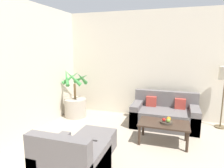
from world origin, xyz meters
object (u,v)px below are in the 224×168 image
Objects in this scene: orange_fruit at (169,119)px; ottoman at (96,142)px; coffee_table at (164,126)px; sofa_loveseat at (164,115)px; apple_green at (168,120)px; apple_red at (164,120)px; fruit_bowl at (166,122)px; armchair at (72,164)px; potted_palm at (75,103)px.

ottoman is at bearing -149.74° from orange_fruit.
orange_fruit is (0.08, 0.03, 0.14)m from coffee_table.
sofa_loveseat reaches higher than apple_green.
orange_fruit reaches higher than apple_red.
orange_fruit is at bearing 40.75° from fruit_bowl.
coffee_table is 12.72× the size of apple_green.
ottoman is (-1.15, -0.66, -0.25)m from fruit_bowl.
coffee_table is (0.04, -0.87, 0.08)m from sofa_loveseat.
ottoman is at bearing -124.82° from sofa_loveseat.
armchair is at bearing -126.49° from apple_red.
sofa_loveseat is at bearing 92.34° from coffee_table.
potted_palm reaches higher than orange_fruit.
armchair is at bearing -89.62° from ottoman.
potted_palm is 5.71× the size of fruit_bowl.
armchair is at bearing -62.87° from potted_palm.
fruit_bowl is 0.27× the size of armchair.
apple_green is 1.89m from armchair.
potted_palm is 2.53m from apple_green.
armchair reaches higher than apple_green.
coffee_table is 4.17× the size of fruit_bowl.
potted_palm is at bearing 159.97° from apple_red.
armchair reaches higher than ottoman.
coffee_table is at bearing 31.13° from ottoman.
potted_palm reaches higher than coffee_table.
fruit_bowl is 1.35m from ottoman.
orange_fruit is at bearing 30.26° from ottoman.
coffee_table is at bearing -87.66° from sofa_loveseat.
apple_green is at bearing -54.12° from fruit_bowl.
apple_red is at bearing 29.90° from ottoman.
sofa_loveseat reaches higher than apple_red.
fruit_bowl is at bearing 125.88° from apple_green.
ottoman is at bearing -150.15° from fruit_bowl.
potted_palm is 1.90m from ottoman.
potted_palm is at bearing -178.27° from sofa_loveseat.
apple_green reaches higher than fruit_bowl.
potted_palm is at bearing 160.84° from fruit_bowl.
apple_red is at bearing 161.47° from apple_green.
coffee_table is 1.11× the size of armchair.
apple_red reaches higher than ottoman.
sofa_loveseat reaches higher than fruit_bowl.
fruit_bowl reaches higher than coffee_table.
potted_palm is 15.91× the size of orange_fruit.
coffee_table is 0.17m from apple_green.
potted_palm reaches higher than sofa_loveseat.
potted_palm is 2.26m from sofa_loveseat.
sofa_loveseat is at bearing 1.73° from potted_palm.
fruit_bowl is at bearing -139.25° from orange_fruit.
sofa_loveseat is at bearing 55.18° from ottoman.
fruit_bowl is 3.40× the size of apple_red.
potted_palm reaches higher than armchair.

